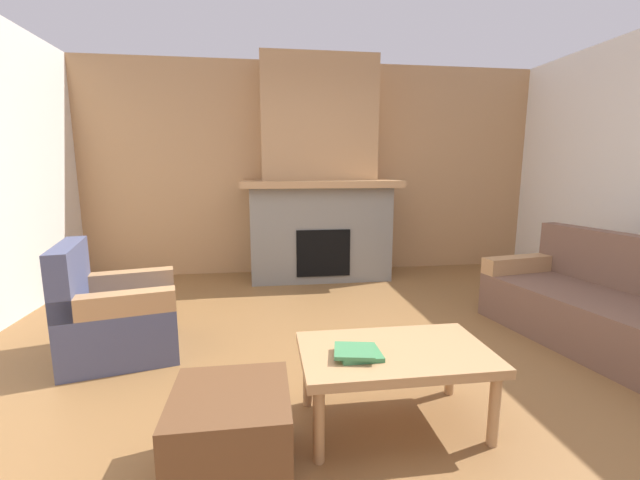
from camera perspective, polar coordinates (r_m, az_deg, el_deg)
ground at (r=2.88m, az=7.33°, el=-18.55°), size 9.00×9.00×0.00m
wall_back_wood_panel at (r=5.48m, az=-0.70°, el=9.78°), size 6.00×0.12×2.70m
fireplace at (r=5.11m, az=-0.16°, el=7.67°), size 1.90×0.82×2.70m
couch at (r=3.91m, az=35.48°, el=-8.04°), size 1.13×1.92×0.85m
armchair at (r=3.42m, az=-26.83°, el=-9.45°), size 0.91×0.91×0.85m
coffee_table at (r=2.28m, az=10.43°, el=-16.06°), size 1.00×0.60×0.43m
ottoman at (r=2.05m, az=-12.30°, el=-25.03°), size 0.52×0.52×0.40m
book_stack_near_edge at (r=2.15m, az=5.27°, el=-15.43°), size 0.25×0.22×0.04m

